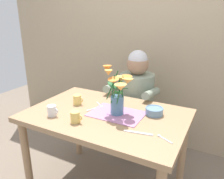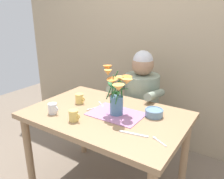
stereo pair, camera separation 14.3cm
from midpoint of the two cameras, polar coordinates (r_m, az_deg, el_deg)
The scene contains 13 objects.
wood_panel_backdrop at distance 2.52m, azimuth 14.13°, elevation 13.49°, with size 4.00×0.10×2.50m, color tan.
dining_table at distance 1.76m, azimuth 0.77°, elevation -8.88°, with size 1.20×0.80×0.74m.
seated_person at distance 2.29m, azimuth 9.20°, elevation -4.54°, with size 0.45×0.47×1.14m.
striped_placemat at distance 1.70m, azimuth 3.47°, elevation -6.27°, with size 0.40×0.28×0.01m, color #B275A3.
flower_vase at distance 1.63m, azimuth 3.90°, elevation -0.55°, with size 0.27×0.27×0.36m.
ceramic_bowl at distance 1.70m, azimuth 13.03°, elevation -5.74°, with size 0.14×0.14×0.06m.
dinner_knife at distance 1.45m, azimuth 8.38°, elevation -11.14°, with size 0.19×0.02×0.01m, color silver.
ceramic_mug at distance 1.74m, azimuth -12.56°, elevation -4.77°, with size 0.09×0.07×0.08m.
coffee_cup at distance 1.60m, azimuth -7.16°, elevation -6.61°, with size 0.09×0.07×0.08m.
tea_cup at distance 1.90m, azimuth -6.13°, elevation -2.33°, with size 0.09×0.07×0.08m.
spoon_0 at distance 1.86m, azimuth -0.44°, elevation -3.92°, with size 0.10×0.08×0.01m.
spoon_1 at distance 1.79m, azimuth -3.07°, elevation -4.94°, with size 0.06×0.12×0.01m.
spoon_2 at distance 1.42m, azimuth 14.35°, elevation -12.34°, with size 0.11×0.07×0.01m.
Camera 2 is at (0.89, -1.28, 1.47)m, focal length 35.97 mm.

